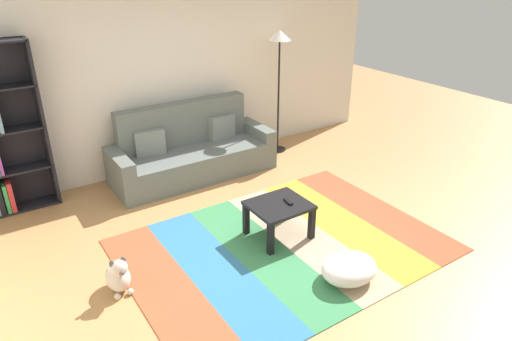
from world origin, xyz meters
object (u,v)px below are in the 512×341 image
Objects in this scene: coffee_table at (279,210)px; dog at (118,276)px; pouf at (349,268)px; standing_lamp at (279,52)px; tv_remote at (288,201)px; couch at (192,152)px.

coffee_table reaches higher than dog.
standing_lamp is at bearing 66.19° from pouf.
coffee_table is 1.09× the size of pouf.
dog reaches higher than pouf.
tv_remote is at bearing 90.96° from pouf.
couch is at bearing 92.41° from coffee_table.
dog is 2.65× the size of tv_remote.
pouf is 3.58m from standing_lamp.
dog is (-1.88, 1.06, 0.03)m from pouf.
pouf is 3.81× the size of tv_remote.
coffee_table is 0.14m from tv_remote.
coffee_table is 4.17× the size of tv_remote.
tv_remote is (-0.02, 0.95, 0.29)m from pouf.
pouf is 0.31× the size of standing_lamp.
couch is 1.95m from standing_lamp.
pouf is (0.12, -0.98, -0.20)m from coffee_table.
tv_remote is at bearing -84.66° from couch.
coffee_table is (0.08, -1.97, -0.00)m from couch.
couch is 2.96m from pouf.
standing_lamp reaches higher than dog.
dog is at bearing -148.70° from standing_lamp.
tv_remote is (0.19, -1.99, 0.08)m from couch.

